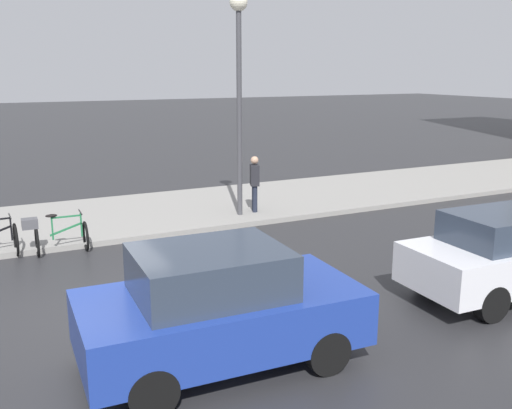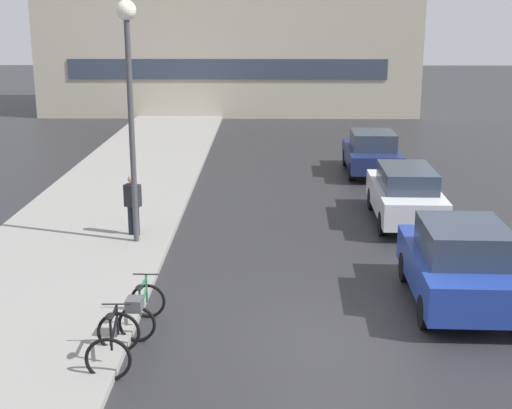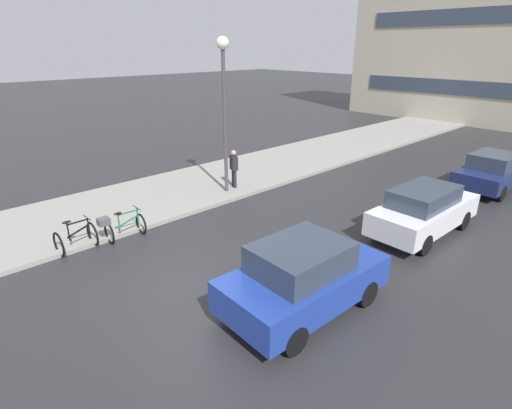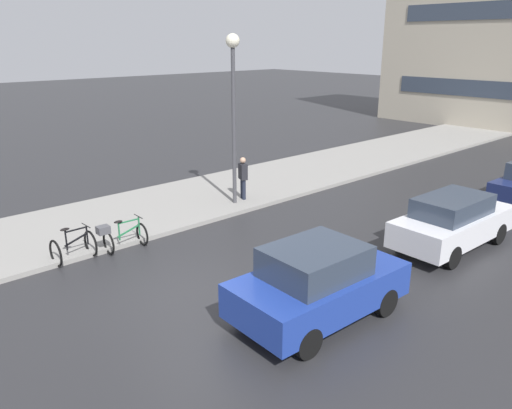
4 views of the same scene
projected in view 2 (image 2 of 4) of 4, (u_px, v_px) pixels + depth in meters
The scene contains 9 objects.
ground_plane at pixel (328, 333), 13.26m from camera, with size 140.00×140.00×0.00m, color #28282B.
sidewalk_kerb at pixel (116, 195), 22.97m from camera, with size 4.80×60.00×0.14m, color gray.
bicycle_nearest at pixel (114, 343), 11.90m from camera, with size 0.79×1.08×1.02m.
bicycle_second at pixel (141, 308), 13.12m from camera, with size 0.72×1.39×0.95m.
car_blue at pixel (461, 264), 14.35m from camera, with size 2.10×4.02×1.73m.
car_white at pixel (405, 194), 20.07m from camera, with size 1.84×4.32×1.61m.
car_navy at pixel (372, 152), 26.21m from camera, with size 1.95×4.13×1.58m.
pedestrian at pixel (133, 203), 18.44m from camera, with size 0.46×0.36×1.74m.
streetlamp at pixel (129, 76), 17.06m from camera, with size 0.47×0.47×6.06m.
Camera 2 is at (-1.18, -12.20, 5.75)m, focal length 50.00 mm.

